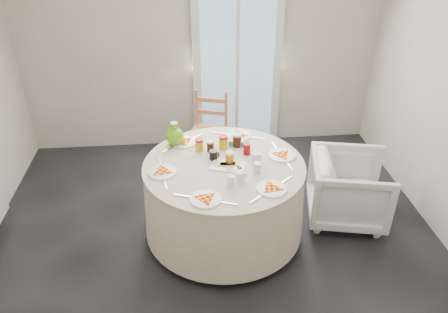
{
  "coord_description": "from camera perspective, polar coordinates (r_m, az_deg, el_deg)",
  "views": [
    {
      "loc": [
        -0.19,
        -2.76,
        2.64
      ],
      "look_at": [
        0.09,
        0.28,
        0.8
      ],
      "focal_mm": 35.0,
      "sensor_mm": 36.0,
      "label": 1
    }
  ],
  "objects": [
    {
      "name": "wooden_chair",
      "position": [
        4.72,
        -2.08,
        3.66
      ],
      "size": [
        0.47,
        0.46,
        0.86
      ],
      "primitive_type": null,
      "rotation": [
        0.0,
        0.0,
        -0.3
      ],
      "color": "#BD7456",
      "rests_on": "floor"
    },
    {
      "name": "butter_tub",
      "position": [
        3.86,
        1.7,
        2.36
      ],
      "size": [
        0.16,
        0.13,
        0.06
      ],
      "primitive_type": "cube",
      "rotation": [
        0.0,
        0.0,
        -0.24
      ],
      "color": "teal",
      "rests_on": "table"
    },
    {
      "name": "jar_cluster",
      "position": [
        3.72,
        -0.3,
        1.8
      ],
      "size": [
        0.46,
        0.23,
        0.13
      ],
      "primitive_type": null,
      "rotation": [
        0.0,
        0.0,
        0.0
      ],
      "color": "brown",
      "rests_on": "table"
    },
    {
      "name": "wall_back",
      "position": [
        4.95,
        -3.07,
        15.31
      ],
      "size": [
        4.0,
        0.02,
        2.6
      ],
      "primitive_type": "cube",
      "color": "#BCB5A3",
      "rests_on": "floor"
    },
    {
      "name": "place_settings",
      "position": [
        3.58,
        -0.0,
        -0.41
      ],
      "size": [
        1.61,
        1.61,
        0.02
      ],
      "primitive_type": null,
      "rotation": [
        0.0,
        0.0,
        -0.36
      ],
      "color": "silver",
      "rests_on": "table"
    },
    {
      "name": "floor",
      "position": [
        3.82,
        -1.03,
        -12.62
      ],
      "size": [
        4.0,
        4.0,
        0.0
      ],
      "primitive_type": "plane",
      "color": "black",
      "rests_on": "ground"
    },
    {
      "name": "armchair",
      "position": [
        4.14,
        16.14,
        -3.27
      ],
      "size": [
        0.77,
        0.8,
        0.7
      ],
      "primitive_type": "imported",
      "rotation": [
        0.0,
        0.0,
        1.36
      ],
      "color": "silver",
      "rests_on": "floor"
    },
    {
      "name": "glass_door",
      "position": [
        5.01,
        1.73,
        12.53
      ],
      "size": [
        1.0,
        0.08,
        2.1
      ],
      "primitive_type": "cube",
      "color": "silver",
      "rests_on": "floor"
    },
    {
      "name": "mugs_glasses",
      "position": [
        3.55,
        1.66,
        -0.02
      ],
      "size": [
        0.66,
        0.66,
        0.1
      ],
      "primitive_type": null,
      "rotation": [
        0.0,
        0.0,
        0.29
      ],
      "color": "#A3A3A3",
      "rests_on": "table"
    },
    {
      "name": "cheese_platter",
      "position": [
        3.55,
        0.52,
        -0.72
      ],
      "size": [
        0.32,
        0.26,
        0.04
      ],
      "primitive_type": null,
      "rotation": [
        0.0,
        0.0,
        -0.35
      ],
      "color": "white",
      "rests_on": "table"
    },
    {
      "name": "table",
      "position": [
        3.8,
        0.0,
        -5.49
      ],
      "size": [
        1.38,
        1.38,
        0.7
      ],
      "primitive_type": "cylinder",
      "color": "silver",
      "rests_on": "floor"
    },
    {
      "name": "green_pitcher",
      "position": [
        3.85,
        -6.5,
        3.47
      ],
      "size": [
        0.18,
        0.18,
        0.21
      ],
      "primitive_type": null,
      "rotation": [
        0.0,
        0.0,
        0.13
      ],
      "color": "#5DB110",
      "rests_on": "table"
    }
  ]
}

